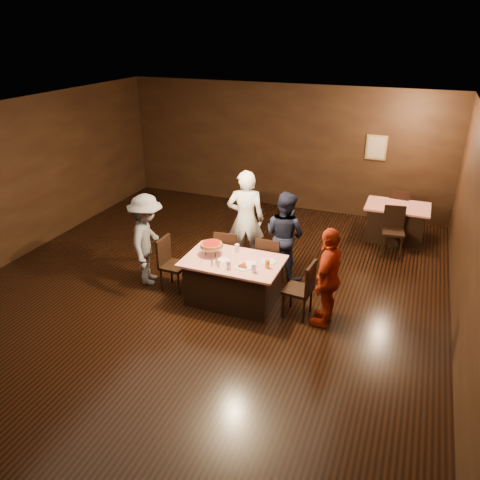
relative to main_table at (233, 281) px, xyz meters
name	(u,v)px	position (x,y,z in m)	size (l,w,h in m)	color
room	(188,181)	(-0.59, -0.32, 1.75)	(10.00, 10.04, 3.02)	black
main_table	(233,281)	(0.00, 0.00, 0.00)	(1.60, 1.00, 0.77)	red
back_table	(395,223)	(2.29, 3.57, 0.00)	(1.30, 0.90, 0.77)	red
chair_far_left	(228,253)	(-0.40, 0.75, 0.09)	(0.42, 0.42, 0.95)	black
chair_far_right	(270,261)	(0.40, 0.75, 0.09)	(0.42, 0.42, 0.95)	black
chair_end_left	(174,265)	(-1.10, 0.00, 0.09)	(0.42, 0.42, 0.95)	black
chair_end_right	(298,289)	(1.10, 0.00, 0.09)	(0.42, 0.42, 0.95)	black
chair_back_near	(393,231)	(2.29, 2.87, 0.09)	(0.42, 0.42, 0.95)	black
chair_back_far	(398,209)	(2.29, 4.17, 0.09)	(0.42, 0.42, 0.95)	black
diner_white_jacket	(246,220)	(-0.27, 1.28, 0.56)	(0.69, 0.45, 1.89)	white
diner_navy_hoodie	(285,235)	(0.53, 1.15, 0.43)	(0.79, 0.62, 1.63)	black
diner_grey_knit	(147,240)	(-1.64, 0.06, 0.44)	(1.07, 0.61, 1.65)	slate
diner_red_shirt	(328,277)	(1.56, -0.05, 0.42)	(0.94, 0.39, 1.60)	#AC2B0F
pizza_stand	(212,245)	(-0.40, 0.05, 0.57)	(0.38, 0.38, 0.22)	black
plate_with_slice	(243,266)	(0.25, -0.18, 0.41)	(0.25, 0.25, 0.06)	white
plate_empty	(268,261)	(0.55, 0.15, 0.39)	(0.25, 0.25, 0.01)	white
glass_front_left	(229,265)	(0.05, -0.30, 0.46)	(0.08, 0.08, 0.14)	silver
glass_front_right	(254,268)	(0.45, -0.25, 0.46)	(0.08, 0.08, 0.14)	silver
glass_amber	(267,264)	(0.60, -0.05, 0.46)	(0.08, 0.08, 0.14)	#BF7F26
glass_back	(237,248)	(-0.05, 0.30, 0.46)	(0.08, 0.08, 0.14)	silver
condiments	(216,263)	(-0.18, -0.28, 0.43)	(0.17, 0.10, 0.09)	silver
napkin_center	(250,263)	(0.30, 0.00, 0.39)	(0.16, 0.16, 0.01)	white
napkin_left	(223,260)	(-0.15, -0.05, 0.39)	(0.16, 0.16, 0.01)	white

